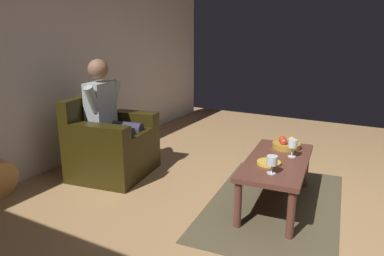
% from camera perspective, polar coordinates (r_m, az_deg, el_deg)
% --- Properties ---
extents(ground_plane, '(7.33, 7.33, 0.00)m').
position_cam_1_polar(ground_plane, '(3.03, 20.26, -15.38)').
color(ground_plane, '#A57C50').
extents(wall_back, '(6.51, 0.06, 2.58)m').
position_cam_1_polar(wall_back, '(4.16, -22.47, 11.26)').
color(wall_back, silver).
rests_on(wall_back, ground).
extents(rug, '(1.90, 1.28, 0.01)m').
position_cam_1_polar(rug, '(3.34, 13.09, -11.78)').
color(rug, '#4D442E').
rests_on(rug, ground).
extents(armchair, '(0.91, 0.83, 0.85)m').
position_cam_1_polar(armchair, '(3.89, -12.92, -2.77)').
color(armchair, black).
rests_on(armchair, ground).
extents(person_seated, '(0.61, 0.61, 1.23)m').
position_cam_1_polar(person_seated, '(3.79, -12.87, 2.04)').
color(person_seated, '#95A09E').
rests_on(person_seated, ground).
extents(coffee_table, '(1.15, 0.61, 0.43)m').
position_cam_1_polar(coffee_table, '(3.19, 13.48, -5.99)').
color(coffee_table, brown).
rests_on(coffee_table, ground).
extents(wine_glass_near, '(0.08, 0.08, 0.16)m').
position_cam_1_polar(wine_glass_near, '(3.23, 15.89, -2.58)').
color(wine_glass_near, silver).
rests_on(wine_glass_near, coffee_table).
extents(wine_glass_far, '(0.08, 0.08, 0.14)m').
position_cam_1_polar(wine_glass_far, '(2.82, 12.75, -5.29)').
color(wine_glass_far, silver).
rests_on(wine_glass_far, coffee_table).
extents(fruit_bowl, '(0.26, 0.26, 0.11)m').
position_cam_1_polar(fruit_bowl, '(3.49, 14.91, -2.55)').
color(fruit_bowl, olive).
rests_on(fruit_bowl, coffee_table).
extents(decorative_dish, '(0.20, 0.20, 0.02)m').
position_cam_1_polar(decorative_dish, '(3.04, 12.26, -5.48)').
color(decorative_dish, gold).
rests_on(decorative_dish, coffee_table).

